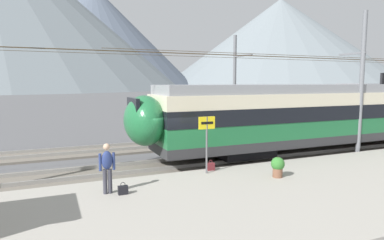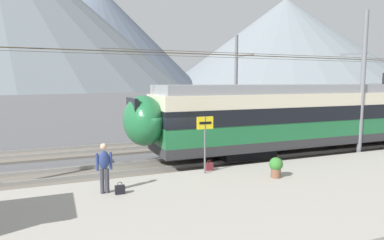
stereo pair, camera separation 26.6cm
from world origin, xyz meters
TOP-DOWN VIEW (x-y plane):
  - ground_plane at (0.00, 0.00)m, footprint 400.00×400.00m
  - platform_slab at (0.00, -4.78)m, footprint 120.00×7.37m
  - track_near at (0.00, 0.72)m, footprint 120.00×3.00m
  - track_far at (0.00, 5.76)m, footprint 120.00×3.00m
  - train_near_platform at (10.36, 0.72)m, footprint 24.77×2.99m
  - catenary_mast_mid at (10.30, -0.60)m, footprint 49.49×1.73m
  - catenary_mast_far_side at (7.50, 7.69)m, footprint 49.49×2.40m
  - platform_sign at (0.64, -1.72)m, footprint 0.70×0.08m
  - passenger_walking at (-3.46, -2.68)m, footprint 0.53×0.22m
  - handbag_beside_passenger at (-3.01, -2.96)m, footprint 0.32×0.18m
  - handbag_near_sign at (1.00, -1.37)m, footprint 0.32×0.18m
  - potted_plant_platform_edge at (2.94, -3.32)m, footprint 0.53×0.53m
  - mountain_central_peak at (24.47, 217.60)m, footprint 132.68×132.68m
  - mountain_right_ridge at (158.04, 198.56)m, footprint 179.78×179.78m

SIDE VIEW (x-z plane):
  - ground_plane at x=0.00m, z-range 0.00..0.00m
  - track_near at x=0.00m, z-range -0.07..0.21m
  - track_far at x=0.00m, z-range -0.07..0.21m
  - platform_slab at x=0.00m, z-range 0.00..0.29m
  - handbag_beside_passenger at x=-3.01m, z-range 0.24..0.65m
  - handbag_near_sign at x=1.00m, z-range 0.23..0.67m
  - potted_plant_platform_edge at x=2.94m, z-range 0.36..1.15m
  - passenger_walking at x=-3.46m, z-range 0.39..2.08m
  - platform_sign at x=0.64m, z-range 0.83..3.15m
  - train_near_platform at x=10.36m, z-range 0.09..4.36m
  - catenary_mast_far_side at x=7.50m, z-range 0.22..7.58m
  - catenary_mast_mid at x=10.30m, z-range 0.14..7.85m
  - mountain_central_peak at x=24.47m, z-range 0.00..65.77m
  - mountain_right_ridge at x=158.04m, z-range 0.00..66.01m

